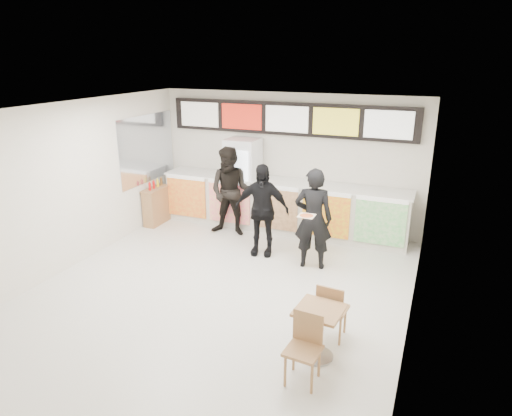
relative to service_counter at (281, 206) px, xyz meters
The scene contains 15 objects.
floor 3.15m from the service_counter, 90.00° to the right, with size 7.00×7.00×0.00m, color beige.
ceiling 3.93m from the service_counter, 90.00° to the right, with size 7.00×7.00×0.00m, color white.
wall_back 1.01m from the service_counter, 90.00° to the left, with size 6.00×6.00×0.00m, color silver.
wall_left 4.41m from the service_counter, 134.13° to the right, with size 7.00×7.00×0.00m, color silver.
wall_right 4.41m from the service_counter, 45.87° to the right, with size 7.00×7.00×0.00m, color silver.
service_counter is the anchor object (origin of this frame).
menu_board 1.90m from the service_counter, 90.00° to the left, with size 5.50×0.14×0.70m.
drinks_fridge 1.03m from the service_counter, behind, with size 0.70×0.67×2.00m.
mirror_panel 3.28m from the service_counter, 167.87° to the right, with size 0.01×2.00×1.50m, color #B2B7BF.
customer_main 1.95m from the service_counter, 53.19° to the right, with size 0.69×0.45×1.89m, color black.
customer_left 1.19m from the service_counter, 146.00° to the right, with size 0.94×0.73×1.93m, color black.
customer_mid 1.39m from the service_counter, 87.19° to the right, with size 1.07×0.45×1.83m, color black.
pizza_slice 2.37m from the service_counter, 59.93° to the right, with size 0.36×0.36×0.02m.
cafe_table 4.57m from the service_counter, 64.52° to the right, with size 0.63×1.49×0.85m.
condiment_ledge 2.91m from the service_counter, 166.13° to the right, with size 0.31×0.77×1.02m.
Camera 1 is at (3.15, -6.00, 3.77)m, focal length 32.00 mm.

